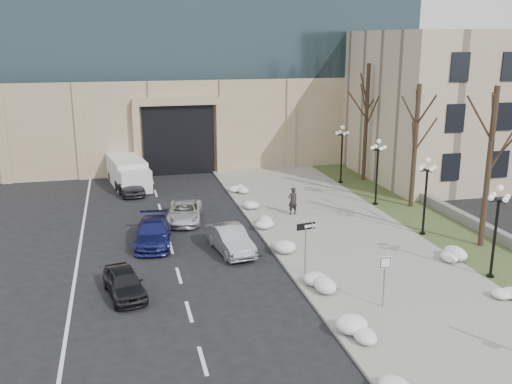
% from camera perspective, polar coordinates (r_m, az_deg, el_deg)
% --- Properties ---
extents(ground, '(160.00, 160.00, 0.00)m').
position_cam_1_polar(ground, '(21.90, 13.35, -16.67)').
color(ground, black).
rests_on(ground, ground).
extents(sidewalk, '(9.00, 40.00, 0.12)m').
position_cam_1_polar(sidewalk, '(34.77, 8.17, -4.07)').
color(sidewalk, gray).
rests_on(sidewalk, ground).
extents(curb, '(0.30, 40.00, 0.14)m').
position_cam_1_polar(curb, '(33.41, 0.95, -4.69)').
color(curb, gray).
rests_on(curb, ground).
extents(grass_strip, '(4.00, 40.00, 0.10)m').
position_cam_1_polar(grass_strip, '(37.60, 17.42, -3.16)').
color(grass_strip, '#364422').
rests_on(grass_strip, ground).
extents(stone_wall, '(0.50, 30.00, 0.70)m').
position_cam_1_polar(stone_wall, '(40.16, 18.46, -1.65)').
color(stone_wall, slate).
rests_on(stone_wall, ground).
extents(classical_building, '(22.00, 18.12, 12.00)m').
position_cam_1_polar(classical_building, '(54.40, 21.34, 8.40)').
color(classical_building, '#BEAA8F').
rests_on(classical_building, ground).
extents(car_a, '(2.19, 3.97, 1.28)m').
position_cam_1_polar(car_a, '(26.94, -13.04, -8.82)').
color(car_a, black).
rests_on(car_a, ground).
extents(car_b, '(2.17, 4.55, 1.44)m').
position_cam_1_polar(car_b, '(31.40, -2.57, -4.76)').
color(car_b, '#9CA0A3').
rests_on(car_b, ground).
extents(car_c, '(2.43, 4.97, 1.39)m').
position_cam_1_polar(car_c, '(33.02, -10.26, -4.04)').
color(car_c, navy).
rests_on(car_c, ground).
extents(car_d, '(2.87, 4.81, 1.25)m').
position_cam_1_polar(car_d, '(36.82, -7.14, -2.01)').
color(car_d, silver).
rests_on(car_d, ground).
extents(car_e, '(2.46, 4.47, 1.44)m').
position_cam_1_polar(car_e, '(44.07, -12.55, 0.73)').
color(car_e, '#323338').
rests_on(car_e, ground).
extents(pedestrian, '(0.75, 0.57, 1.84)m').
position_cam_1_polar(pedestrian, '(37.64, 3.69, -0.89)').
color(pedestrian, black).
rests_on(pedestrian, sidewalk).
extents(box_truck, '(3.41, 7.11, 2.17)m').
position_cam_1_polar(box_truck, '(46.39, -12.64, 1.86)').
color(box_truck, silver).
rests_on(box_truck, ground).
extents(one_way_sign, '(1.04, 0.31, 2.77)m').
position_cam_1_polar(one_way_sign, '(27.85, 5.32, -4.02)').
color(one_way_sign, slate).
rests_on(one_way_sign, ground).
extents(keep_sign, '(0.53, 0.09, 2.45)m').
position_cam_1_polar(keep_sign, '(25.12, 12.75, -7.72)').
color(keep_sign, slate).
rests_on(keep_sign, ground).
extents(snow_clump_b, '(1.10, 1.60, 0.36)m').
position_cam_1_polar(snow_clump_b, '(23.24, 9.81, -13.63)').
color(snow_clump_b, white).
rests_on(snow_clump_b, sidewalk).
extents(snow_clump_c, '(1.10, 1.60, 0.36)m').
position_cam_1_polar(snow_clump_c, '(27.09, 6.11, -9.14)').
color(snow_clump_c, white).
rests_on(snow_clump_c, sidewalk).
extents(snow_clump_d, '(1.10, 1.60, 0.36)m').
position_cam_1_polar(snow_clump_d, '(31.35, 2.46, -5.62)').
color(snow_clump_d, white).
rests_on(snow_clump_d, sidewalk).
extents(snow_clump_e, '(1.10, 1.60, 0.36)m').
position_cam_1_polar(snow_clump_e, '(35.25, 1.00, -3.23)').
color(snow_clump_e, white).
rests_on(snow_clump_e, sidewalk).
extents(snow_clump_f, '(1.10, 1.60, 0.36)m').
position_cam_1_polar(snow_clump_f, '(39.05, -0.49, -1.39)').
color(snow_clump_f, white).
rests_on(snow_clump_f, sidewalk).
extents(snow_clump_g, '(1.10, 1.60, 0.36)m').
position_cam_1_polar(snow_clump_g, '(43.17, -1.92, 0.21)').
color(snow_clump_g, white).
rests_on(snow_clump_g, sidewalk).
extents(snow_clump_h, '(1.10, 1.60, 0.36)m').
position_cam_1_polar(snow_clump_h, '(28.04, 24.14, -9.59)').
color(snow_clump_h, white).
rests_on(snow_clump_h, sidewalk).
extents(snow_clump_i, '(1.10, 1.60, 0.36)m').
position_cam_1_polar(snow_clump_i, '(31.95, 19.15, -6.08)').
color(snow_clump_i, white).
rests_on(snow_clump_i, sidewalk).
extents(lamppost_a, '(1.18, 1.18, 4.76)m').
position_cam_1_polar(lamppost_a, '(29.50, 22.94, -2.49)').
color(lamppost_a, black).
rests_on(lamppost_a, ground).
extents(lamppost_b, '(1.18, 1.18, 4.76)m').
position_cam_1_polar(lamppost_b, '(34.69, 16.66, 0.60)').
color(lamppost_b, black).
rests_on(lamppost_b, ground).
extents(lamppost_c, '(1.18, 1.18, 4.76)m').
position_cam_1_polar(lamppost_c, '(40.27, 12.06, 2.85)').
color(lamppost_c, black).
rests_on(lamppost_c, ground).
extents(lamppost_d, '(1.18, 1.18, 4.76)m').
position_cam_1_polar(lamppost_d, '(46.09, 8.59, 4.54)').
color(lamppost_d, black).
rests_on(lamppost_d, ground).
extents(tree_near, '(3.20, 3.20, 9.00)m').
position_cam_1_polar(tree_near, '(33.29, 22.45, 4.35)').
color(tree_near, black).
rests_on(tree_near, ground).
extents(tree_mid, '(3.20, 3.20, 8.50)m').
position_cam_1_polar(tree_mid, '(39.98, 15.73, 6.08)').
color(tree_mid, black).
rests_on(tree_mid, ground).
extents(tree_far, '(3.20, 3.20, 9.50)m').
position_cam_1_polar(tree_far, '(46.96, 11.02, 8.43)').
color(tree_far, black).
rests_on(tree_far, ground).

